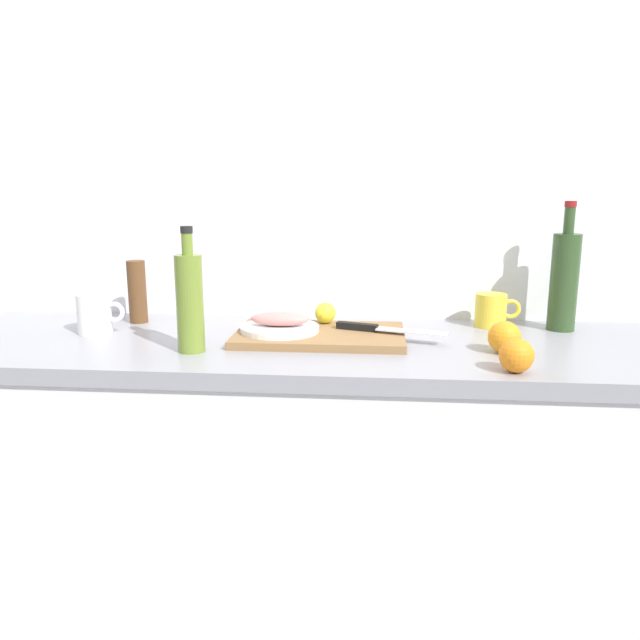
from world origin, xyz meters
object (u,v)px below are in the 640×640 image
object	(u,v)px
cutting_board	(320,335)
lemon_0	(325,313)
white_plate	(280,329)
wine_bottle	(564,280)
fish_fillet	(280,319)
coffee_mug_1	(492,310)
pepper_mill	(137,292)
coffee_mug_0	(95,314)
chef_knife	(377,328)
olive_oil_bottle	(190,301)

from	to	relation	value
cutting_board	lemon_0	xyz separation A→B (m)	(0.01, 0.10, 0.04)
white_plate	wine_bottle	size ratio (longest dim) A/B	0.58
fish_fillet	lemon_0	bearing A→B (deg)	44.97
coffee_mug_1	pepper_mill	size ratio (longest dim) A/B	0.70
fish_fillet	coffee_mug_1	world-z (taller)	coffee_mug_1
wine_bottle	fish_fillet	bearing A→B (deg)	-167.02
white_plate	coffee_mug_0	world-z (taller)	coffee_mug_0
lemon_0	coffee_mug_1	size ratio (longest dim) A/B	0.46
white_plate	fish_fillet	xyz separation A→B (m)	(0.00, 0.00, 0.03)
coffee_mug_1	lemon_0	bearing A→B (deg)	-169.58
cutting_board	fish_fillet	world-z (taller)	fish_fillet
white_plate	chef_knife	distance (m)	0.25
chef_knife	olive_oil_bottle	distance (m)	0.48
fish_fillet	lemon_0	xyz separation A→B (m)	(0.11, 0.11, -0.00)
chef_knife	lemon_0	size ratio (longest dim) A/B	4.97
lemon_0	pepper_mill	size ratio (longest dim) A/B	0.32
white_plate	coffee_mug_1	bearing A→B (deg)	18.78
wine_bottle	coffee_mug_0	distance (m)	1.27
chef_knife	lemon_0	bearing A→B (deg)	165.19
white_plate	coffee_mug_1	distance (m)	0.60
white_plate	coffee_mug_1	size ratio (longest dim) A/B	1.61
coffee_mug_1	cutting_board	bearing A→B (deg)	-158.51
fish_fillet	coffee_mug_0	bearing A→B (deg)	177.66
lemon_0	white_plate	bearing A→B (deg)	-135.03
cutting_board	coffee_mug_1	world-z (taller)	coffee_mug_1
fish_fillet	coffee_mug_0	xyz separation A→B (m)	(-0.50, 0.02, 0.00)
fish_fillet	coffee_mug_1	size ratio (longest dim) A/B	1.21
cutting_board	coffee_mug_0	world-z (taller)	coffee_mug_0
wine_bottle	pepper_mill	bearing A→B (deg)	-179.52
fish_fillet	wine_bottle	bearing A→B (deg)	12.98
fish_fillet	chef_knife	xyz separation A→B (m)	(0.25, 0.02, -0.02)
coffee_mug_1	white_plate	bearing A→B (deg)	-161.22
fish_fillet	wine_bottle	world-z (taller)	wine_bottle
cutting_board	wine_bottle	xyz separation A→B (m)	(0.65, 0.16, 0.13)
white_plate	lemon_0	world-z (taller)	lemon_0
white_plate	olive_oil_bottle	distance (m)	0.25
lemon_0	olive_oil_bottle	world-z (taller)	olive_oil_bottle
pepper_mill	chef_knife	bearing A→B (deg)	-11.88
coffee_mug_0	wine_bottle	bearing A→B (deg)	6.95
cutting_board	white_plate	xyz separation A→B (m)	(-0.10, -0.01, 0.02)
olive_oil_bottle	pepper_mill	distance (m)	0.39
wine_bottle	coffee_mug_0	bearing A→B (deg)	-173.05
coffee_mug_1	pepper_mill	world-z (taller)	pepper_mill
fish_fillet	chef_knife	size ratio (longest dim) A/B	0.53
coffee_mug_0	lemon_0	bearing A→B (deg)	8.24
fish_fillet	chef_knife	distance (m)	0.25
white_plate	coffee_mug_1	world-z (taller)	coffee_mug_1
lemon_0	coffee_mug_1	xyz separation A→B (m)	(0.46, 0.08, -0.00)
pepper_mill	olive_oil_bottle	bearing A→B (deg)	-50.54
cutting_board	chef_knife	distance (m)	0.15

